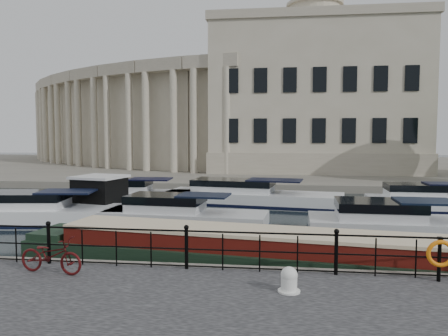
% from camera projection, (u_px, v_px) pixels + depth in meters
% --- Properties ---
extents(ground_plane, '(160.00, 160.00, 0.00)m').
position_uv_depth(ground_plane, '(201.00, 264.00, 14.23)').
color(ground_plane, black).
rests_on(ground_plane, ground).
extents(far_bank, '(120.00, 42.00, 0.55)m').
position_uv_depth(far_bank, '(258.00, 167.00, 52.79)').
color(far_bank, '#6B665B').
rests_on(far_bank, ground_plane).
extents(railing, '(24.14, 0.14, 1.22)m').
position_uv_depth(railing, '(186.00, 245.00, 11.91)').
color(railing, black).
rests_on(railing, near_quay).
extents(civic_building, '(53.55, 31.84, 16.85)m').
position_uv_depth(civic_building, '(248.00, 109.00, 48.14)').
color(civic_building, '#ADA38C').
rests_on(civic_building, far_bank).
extents(bicycle, '(1.92, 0.91, 0.97)m').
position_uv_depth(bicycle, '(51.00, 255.00, 11.54)').
color(bicycle, '#440C0D').
rests_on(bicycle, near_quay).
extents(mooring_bollard, '(0.53, 0.53, 0.60)m').
position_uv_depth(mooring_bollard, '(289.00, 280.00, 10.19)').
color(mooring_bollard, silver).
rests_on(mooring_bollard, near_quay).
extents(life_ring_post, '(0.69, 0.19, 1.13)m').
position_uv_depth(life_ring_post, '(440.00, 254.00, 10.82)').
color(life_ring_post, black).
rests_on(life_ring_post, near_quay).
extents(narrowboat, '(16.01, 4.26, 1.58)m').
position_uv_depth(narrowboat, '(254.00, 256.00, 13.92)').
color(narrowboat, black).
rests_on(narrowboat, ground_plane).
extents(harbour_hut, '(3.61, 3.22, 2.19)m').
position_uv_depth(harbour_hut, '(100.00, 198.00, 22.40)').
color(harbour_hut, '#6B665B').
rests_on(harbour_hut, ground_plane).
extents(cabin_cruisers, '(26.52, 11.15, 1.99)m').
position_uv_depth(cabin_cruisers, '(227.00, 209.00, 22.54)').
color(cabin_cruisers, white).
rests_on(cabin_cruisers, ground_plane).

